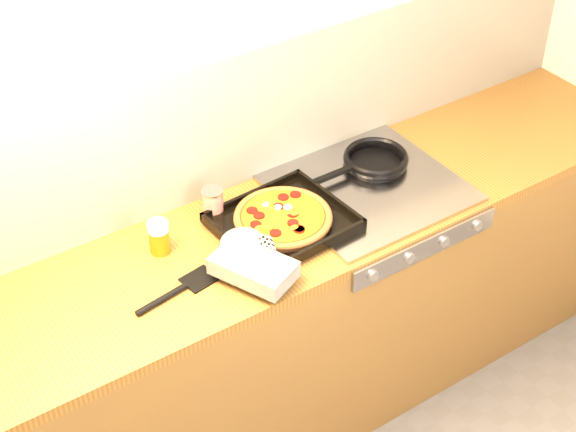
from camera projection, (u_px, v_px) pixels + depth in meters
room_shell at (211, 131)px, 2.89m from camera, size 3.20×3.20×3.20m
counter_run at (262, 333)px, 3.14m from camera, size 3.20×0.62×0.90m
stovetop at (368, 188)px, 3.06m from camera, size 0.60×0.56×0.02m
pizza_on_tray at (273, 231)px, 2.81m from camera, size 0.55×0.50×0.07m
frying_pan at (375, 160)px, 3.14m from camera, size 0.39×0.23×0.04m
tomato_can at (213, 203)px, 2.91m from camera, size 0.09×0.09×0.10m
juice_glass at (159, 237)px, 2.76m from camera, size 0.09×0.09×0.11m
wooden_spoon at (266, 193)px, 3.03m from camera, size 0.30×0.08×0.02m
black_spatula at (178, 291)px, 2.65m from camera, size 0.29×0.10×0.02m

